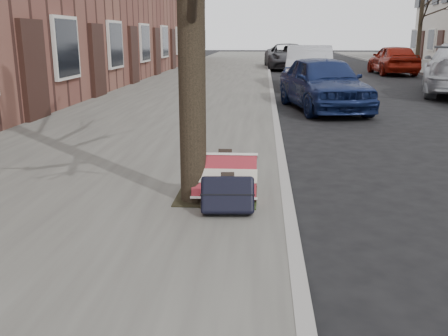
# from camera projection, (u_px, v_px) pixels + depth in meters

# --- Properties ---
(ground) EXTENTS (120.00, 120.00, 0.00)m
(ground) POSITION_uv_depth(u_px,v_px,m) (446.00, 260.00, 4.10)
(ground) COLOR black
(ground) RESTS_ON ground
(near_sidewalk) EXTENTS (5.00, 70.00, 0.12)m
(near_sidewalk) POSITION_uv_depth(u_px,v_px,m) (205.00, 83.00, 18.81)
(near_sidewalk) COLOR slate
(near_sidewalk) RESTS_ON ground
(dirt_patch) EXTENTS (0.85, 0.85, 0.02)m
(dirt_patch) POSITION_uv_depth(u_px,v_px,m) (217.00, 194.00, 5.37)
(dirt_patch) COLOR black
(dirt_patch) RESTS_ON near_sidewalk
(suitcase_red) EXTENTS (0.66, 0.37, 0.51)m
(suitcase_red) POSITION_uv_depth(u_px,v_px,m) (225.00, 177.00, 5.12)
(suitcase_red) COLOR maroon
(suitcase_red) RESTS_ON near_sidewalk
(suitcase_navy) EXTENTS (0.52, 0.33, 0.40)m
(suitcase_navy) POSITION_uv_depth(u_px,v_px,m) (228.00, 195.00, 4.75)
(suitcase_navy) COLOR black
(suitcase_navy) RESTS_ON near_sidewalk
(car_near_front) EXTENTS (2.28, 4.12, 1.33)m
(car_near_front) POSITION_uv_depth(u_px,v_px,m) (323.00, 83.00, 12.18)
(car_near_front) COLOR #13204D
(car_near_front) RESTS_ON ground
(car_near_mid) EXTENTS (1.83, 4.50, 1.45)m
(car_near_mid) POSITION_uv_depth(u_px,v_px,m) (309.00, 67.00, 17.41)
(car_near_mid) COLOR #B4B6BD
(car_near_mid) RESTS_ON ground
(car_near_back) EXTENTS (2.51, 5.00, 1.36)m
(car_near_back) POSITION_uv_depth(u_px,v_px,m) (288.00, 57.00, 26.74)
(car_near_back) COLOR #343439
(car_near_back) RESTS_ON ground
(car_far_back) EXTENTS (1.75, 4.09, 1.38)m
(car_far_back) POSITION_uv_depth(u_px,v_px,m) (393.00, 60.00, 23.25)
(car_far_back) COLOR maroon
(car_far_back) RESTS_ON ground
(tree_far_c) EXTENTS (0.23, 0.23, 5.22)m
(tree_far_c) POSITION_uv_depth(u_px,v_px,m) (421.00, 18.00, 27.80)
(tree_far_c) COLOR black
(tree_far_c) RESTS_ON far_sidewalk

